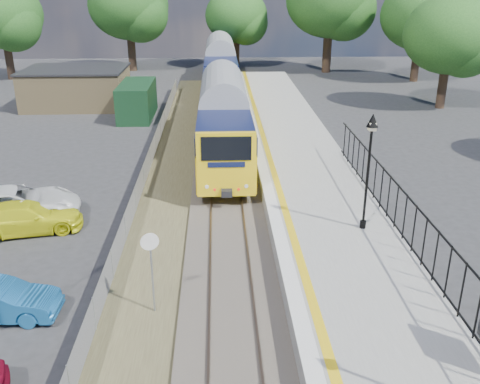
{
  "coord_description": "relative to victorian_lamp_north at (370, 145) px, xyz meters",
  "views": [
    {
      "loc": [
        -0.36,
        -12.8,
        10.13
      ],
      "look_at": [
        0.5,
        7.25,
        2.0
      ],
      "focal_mm": 40.0,
      "sensor_mm": 36.0,
      "label": 1
    }
  ],
  "objects": [
    {
      "name": "outbuilding",
      "position": [
        -16.21,
        25.21,
        -2.78
      ],
      "size": [
        10.8,
        10.1,
        3.12
      ],
      "color": "#9F875A",
      "rests_on": "ground"
    },
    {
      "name": "platform_edge",
      "position": [
        -3.16,
        2.0,
        -3.39
      ],
      "size": [
        0.9,
        70.0,
        0.01
      ],
      "color": "silver",
      "rests_on": "platform"
    },
    {
      "name": "victorian_lamp_north",
      "position": [
        0.0,
        0.0,
        0.0
      ],
      "size": [
        0.44,
        0.44,
        4.6
      ],
      "color": "black",
      "rests_on": "platform"
    },
    {
      "name": "train",
      "position": [
        -5.3,
        24.32,
        -1.96
      ],
      "size": [
        2.82,
        40.83,
        3.51
      ],
      "color": "yellow",
      "rests_on": "ground"
    },
    {
      "name": "car_white",
      "position": [
        -14.69,
        3.11,
        -3.51
      ],
      "size": [
        6.21,
        4.13,
        1.58
      ],
      "primitive_type": "imported",
      "rotation": [
        0.0,
        0.0,
        1.86
      ],
      "color": "white",
      "rests_on": "ground"
    },
    {
      "name": "ground",
      "position": [
        -5.3,
        -6.0,
        -4.3
      ],
      "size": [
        120.0,
        120.0,
        0.0
      ],
      "primitive_type": "plane",
      "color": "#2D2D30",
      "rests_on": "ground"
    },
    {
      "name": "speed_sign",
      "position": [
        -7.8,
        -4.11,
        -2.33
      ],
      "size": [
        0.56,
        0.2,
        2.88
      ],
      "rotation": [
        0.0,
        0.0,
        0.29
      ],
      "color": "#999EA3",
      "rests_on": "ground"
    },
    {
      "name": "tree_line",
      "position": [
        -3.9,
        36.0,
        2.31
      ],
      "size": [
        56.8,
        43.8,
        11.88
      ],
      "color": "#332319",
      "rests_on": "ground"
    },
    {
      "name": "track_bed",
      "position": [
        -5.77,
        3.67,
        -4.21
      ],
      "size": [
        5.9,
        80.0,
        0.29
      ],
      "color": "#473F38",
      "rests_on": "ground"
    },
    {
      "name": "palisade_fence",
      "position": [
        1.25,
        -3.76,
        -2.46
      ],
      "size": [
        0.12,
        26.0,
        2.0
      ],
      "color": "black",
      "rests_on": "platform"
    },
    {
      "name": "car_yellow",
      "position": [
        -13.8,
        2.06,
        -3.64
      ],
      "size": [
        4.85,
        2.8,
        1.32
      ],
      "primitive_type": "imported",
      "rotation": [
        0.0,
        0.0,
        1.79
      ],
      "color": "yellow",
      "rests_on": "ground"
    },
    {
      "name": "wire_fence",
      "position": [
        -9.5,
        6.0,
        -3.7
      ],
      "size": [
        0.06,
        52.0,
        1.2
      ],
      "color": "#999EA3",
      "rests_on": "ground"
    },
    {
      "name": "platform",
      "position": [
        -1.1,
        2.0,
        -3.85
      ],
      "size": [
        5.0,
        70.0,
        0.9
      ],
      "primitive_type": "cube",
      "color": "gray",
      "rests_on": "ground"
    }
  ]
}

